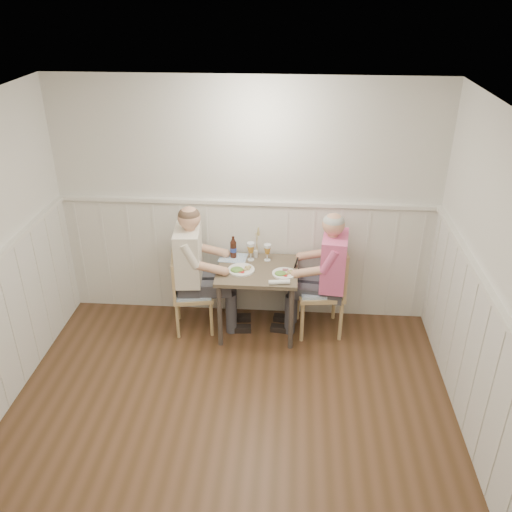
# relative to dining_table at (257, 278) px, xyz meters

# --- Properties ---
(ground_plane) EXTENTS (4.50, 4.50, 0.00)m
(ground_plane) POSITION_rel_dining_table_xyz_m (-0.15, -1.84, -0.64)
(ground_plane) COLOR #472F1A
(room_shell) EXTENTS (4.04, 4.54, 2.60)m
(room_shell) POSITION_rel_dining_table_xyz_m (-0.15, -1.84, 0.88)
(room_shell) COLOR silver
(room_shell) RESTS_ON ground
(wainscot) EXTENTS (4.00, 4.49, 1.34)m
(wainscot) POSITION_rel_dining_table_xyz_m (-0.15, -1.15, 0.05)
(wainscot) COLOR white
(wainscot) RESTS_ON ground
(dining_table) EXTENTS (0.82, 0.70, 0.75)m
(dining_table) POSITION_rel_dining_table_xyz_m (0.00, 0.00, 0.00)
(dining_table) COLOR #4D443B
(dining_table) RESTS_ON ground
(chair_right) EXTENTS (0.52, 0.52, 1.00)m
(chair_right) POSITION_rel_dining_table_xyz_m (0.71, 0.06, -0.10)
(chair_right) COLOR tan
(chair_right) RESTS_ON ground
(chair_left) EXTENTS (0.48, 0.48, 0.88)m
(chair_left) POSITION_rel_dining_table_xyz_m (-0.73, -0.01, -0.17)
(chair_left) COLOR tan
(chair_left) RESTS_ON ground
(man_in_pink) EXTENTS (0.68, 0.47, 1.39)m
(man_in_pink) POSITION_rel_dining_table_xyz_m (0.73, 0.03, -0.06)
(man_in_pink) COLOR #3F3F47
(man_in_pink) RESTS_ON ground
(diner_cream) EXTENTS (0.69, 0.48, 1.43)m
(diner_cream) POSITION_rel_dining_table_xyz_m (-0.67, 0.01, -0.04)
(diner_cream) COLOR #3F3F47
(diner_cream) RESTS_ON ground
(plate_man) EXTENTS (0.24, 0.24, 0.06)m
(plate_man) POSITION_rel_dining_table_xyz_m (0.27, -0.10, 0.13)
(plate_man) COLOR white
(plate_man) RESTS_ON dining_table
(plate_diner) EXTENTS (0.27, 0.27, 0.07)m
(plate_diner) POSITION_rel_dining_table_xyz_m (-0.17, -0.06, 0.13)
(plate_diner) COLOR white
(plate_diner) RESTS_ON dining_table
(beer_glass_a) EXTENTS (0.07, 0.07, 0.19)m
(beer_glass_a) POSITION_rel_dining_table_xyz_m (0.09, 0.19, 0.23)
(beer_glass_a) COLOR silver
(beer_glass_a) RESTS_ON dining_table
(beer_glass_b) EXTENTS (0.08, 0.08, 0.20)m
(beer_glass_b) POSITION_rel_dining_table_xyz_m (-0.08, 0.19, 0.24)
(beer_glass_b) COLOR silver
(beer_glass_b) RESTS_ON dining_table
(beer_bottle) EXTENTS (0.07, 0.07, 0.24)m
(beer_bottle) POSITION_rel_dining_table_xyz_m (-0.27, 0.23, 0.22)
(beer_bottle) COLOR black
(beer_bottle) RESTS_ON dining_table
(rolled_napkin) EXTENTS (0.21, 0.08, 0.05)m
(rolled_napkin) POSITION_rel_dining_table_xyz_m (0.23, -0.29, 0.13)
(rolled_napkin) COLOR white
(rolled_napkin) RESTS_ON dining_table
(grass_vase) EXTENTS (0.04, 0.04, 0.37)m
(grass_vase) POSITION_rel_dining_table_xyz_m (-0.04, 0.25, 0.27)
(grass_vase) COLOR silver
(grass_vase) RESTS_ON dining_table
(gingham_mat) EXTENTS (0.31, 0.25, 0.01)m
(gingham_mat) POSITION_rel_dining_table_xyz_m (-0.27, 0.22, 0.11)
(gingham_mat) COLOR #5C8CC3
(gingham_mat) RESTS_ON dining_table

